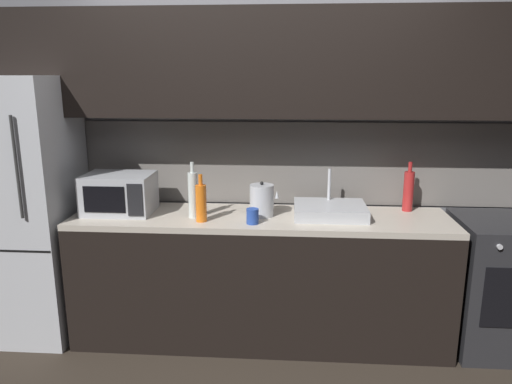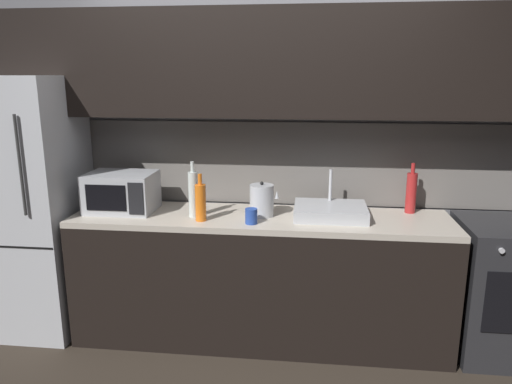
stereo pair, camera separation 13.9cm
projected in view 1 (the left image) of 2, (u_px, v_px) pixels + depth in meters
back_wall at (263, 116)px, 3.40m from camera, size 4.29×0.44×2.50m
counter_run at (260, 278)px, 3.37m from camera, size 2.55×0.60×0.90m
refrigerator at (25, 209)px, 3.38m from camera, size 0.68×0.69×1.83m
oven_range at (499, 285)px, 3.26m from camera, size 0.60×0.62×0.90m
microwave at (119, 193)px, 3.32m from camera, size 0.46×0.35×0.27m
sink_basin at (330, 210)px, 3.25m from camera, size 0.48×0.38×0.30m
kettle at (262, 200)px, 3.25m from camera, size 0.20×0.16×0.24m
wine_bottle_orange at (201, 202)px, 3.12m from camera, size 0.07×0.07×0.31m
wine_bottle_clear at (193, 194)px, 3.20m from camera, size 0.06×0.06×0.38m
wine_bottle_red at (408, 191)px, 3.36m from camera, size 0.07×0.07×0.35m
mug_blue at (253, 216)px, 3.09m from camera, size 0.08×0.08×0.10m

